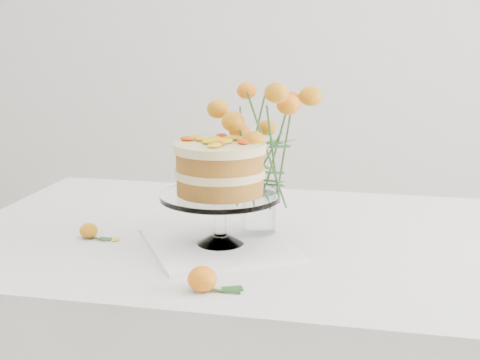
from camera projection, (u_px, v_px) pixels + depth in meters
The scene contains 11 objects.
table at pixel (252, 266), 1.62m from camera, with size 1.43×0.93×0.76m.
napkin at pixel (220, 245), 1.51m from camera, with size 0.31×0.31×0.01m, color white.
cake_stand at pixel (220, 174), 1.47m from camera, with size 0.27×0.27×0.24m.
rose_vase at pixel (259, 141), 1.53m from camera, with size 0.31×0.31×0.39m.
loose_rose_near at pixel (89, 231), 1.57m from camera, with size 0.07×0.05×0.04m.
loose_rose_far at pixel (203, 279), 1.26m from camera, with size 0.10×0.06×0.05m.
stray_petal_a at pixel (192, 242), 1.53m from camera, with size 0.03×0.02×0.00m, color gold.
stray_petal_b at pixel (231, 251), 1.48m from camera, with size 0.03×0.02×0.00m, color gold.
stray_petal_c at pixel (245, 259), 1.43m from camera, with size 0.03×0.02×0.00m, color gold.
stray_petal_d at pixel (142, 232), 1.61m from camera, with size 0.03×0.02×0.00m, color gold.
stray_petal_e at pixel (116, 240), 1.55m from camera, with size 0.03×0.02×0.00m, color gold.
Camera 1 is at (0.30, -1.50, 1.25)m, focal length 50.00 mm.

